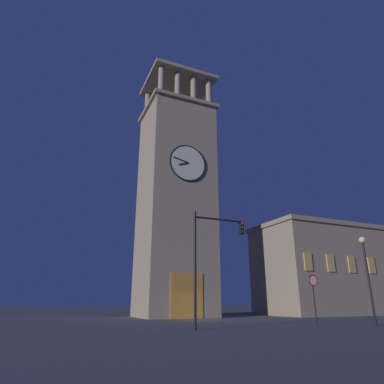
# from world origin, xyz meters

# --- Properties ---
(ground_plane) EXTENTS (200.00, 200.00, 0.00)m
(ground_plane) POSITION_xyz_m (0.00, 0.00, 0.00)
(ground_plane) COLOR #4C4C51
(clocktower) EXTENTS (7.70, 7.19, 29.95)m
(clocktower) POSITION_xyz_m (0.26, -5.78, 12.02)
(clocktower) COLOR gray
(clocktower) RESTS_ON ground_plane
(adjacent_wing_building) EXTENTS (15.73, 8.90, 10.20)m
(adjacent_wing_building) POSITION_xyz_m (-18.34, -4.39, 5.12)
(adjacent_wing_building) COLOR gray
(adjacent_wing_building) RESTS_ON ground_plane
(traffic_signal_near) EXTENTS (3.39, 0.41, 6.62)m
(traffic_signal_near) POSITION_xyz_m (3.64, 9.09, 4.37)
(traffic_signal_near) COLOR black
(traffic_signal_near) RESTS_ON ground_plane
(street_lamp) EXTENTS (0.44, 0.44, 5.59)m
(street_lamp) POSITION_xyz_m (-6.74, 11.07, 3.86)
(street_lamp) COLOR black
(street_lamp) RESTS_ON ground_plane
(no_horn_sign) EXTENTS (0.78, 0.14, 3.23)m
(no_horn_sign) POSITION_xyz_m (-4.26, 8.73, 2.54)
(no_horn_sign) COLOR black
(no_horn_sign) RESTS_ON ground_plane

